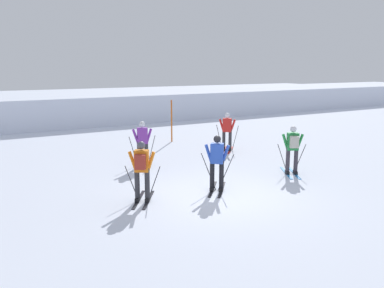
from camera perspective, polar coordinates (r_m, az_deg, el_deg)
ground_plane at (r=11.62m, az=3.84°, el=-7.43°), size 120.00×120.00×0.00m
far_snow_ridge at (r=28.82m, az=-17.93°, el=5.02°), size 80.00×8.38×1.84m
skier_orange at (r=10.86m, az=-7.29°, el=-3.57°), size 1.19×1.54×1.71m
skier_red at (r=17.52m, az=5.10°, el=1.93°), size 1.37×1.42×1.71m
skier_purple at (r=14.85m, az=-7.18°, el=0.24°), size 0.96×1.64×1.71m
skier_green at (r=14.00m, az=14.35°, el=-0.52°), size 1.14×1.56×1.71m
skier_blue at (r=11.76m, az=3.63°, el=-2.56°), size 1.32×1.46×1.71m
trail_marker_pole at (r=19.69m, az=-2.97°, el=3.35°), size 0.07×0.07×2.09m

